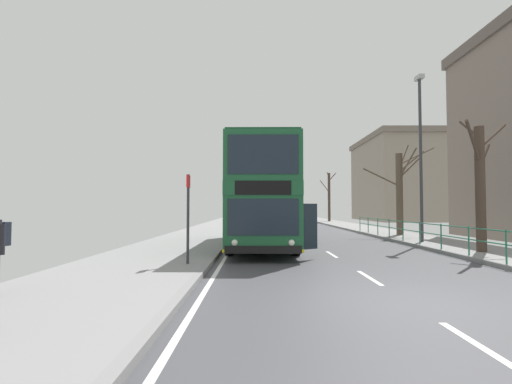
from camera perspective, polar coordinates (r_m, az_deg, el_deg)
ground at (r=7.67m, az=16.69°, el=-15.30°), size 15.80×140.00×0.20m
double_decker_bus_main at (r=17.09m, az=0.75°, el=-0.60°), size 3.27×10.21×4.37m
pedestrian_railing_far_kerb at (r=16.87m, az=25.65°, el=-5.38°), size 0.05×23.65×0.99m
bus_stop_sign_near at (r=11.37m, az=-10.25°, el=-2.43°), size 0.08×0.44×2.60m
street_lamp_far_side at (r=20.27m, az=23.11°, el=6.41°), size 0.28×0.60×8.06m
bare_tree_far_00 at (r=24.71m, az=20.42°, el=0.11°), size 4.14×2.46×5.34m
bare_tree_far_01 at (r=16.55m, az=30.21°, el=1.07°), size 2.69×2.27×5.11m
bare_tree_far_02 at (r=46.58m, az=10.64°, el=-0.53°), size 1.83×1.68×6.03m
background_building_01 at (r=56.71m, az=20.80°, el=1.85°), size 10.71×16.16×11.46m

